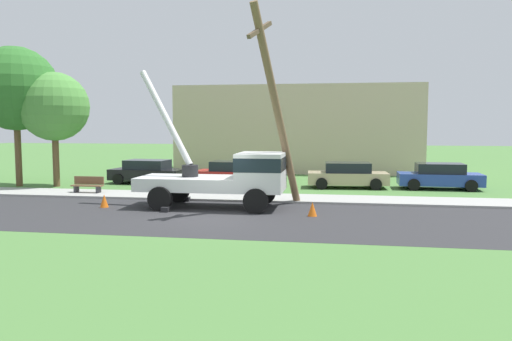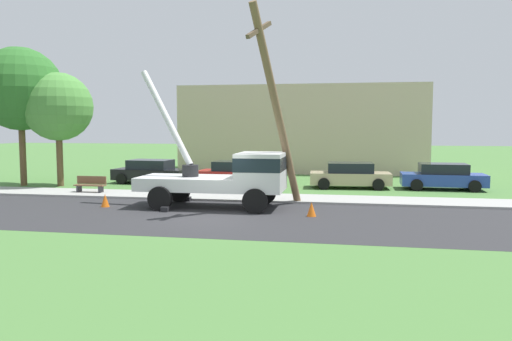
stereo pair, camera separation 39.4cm
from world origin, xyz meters
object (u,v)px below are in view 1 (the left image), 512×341
Objects in this scene: parked_sedan_tan at (348,175)px; parked_sedan_blue at (440,176)px; leaning_utility_pole at (277,108)px; traffic_cone_behind at (104,201)px; traffic_cone_ahead at (312,209)px; park_bench at (88,185)px; parked_sedan_red at (234,174)px; roadside_tree_near at (54,107)px; parked_sedan_black at (148,172)px; utility_truck at (231,175)px; roadside_tree_far at (16,89)px.

parked_sedan_tan is 1.02× the size of parked_sedan_blue.
leaning_utility_pole reaches higher than traffic_cone_behind.
traffic_cone_behind is at bearing 175.77° from traffic_cone_ahead.
parked_sedan_tan is at bearing 68.44° from leaning_utility_pole.
traffic_cone_ahead is at bearing -20.65° from park_bench.
roadside_tree_near reaches higher than parked_sedan_red.
traffic_cone_behind is 0.35× the size of park_bench.
parked_sedan_black is at bearing 179.25° from parked_sedan_tan.
roadside_tree_near reaches higher than traffic_cone_behind.
leaning_utility_pole is 8.32m from traffic_cone_behind.
park_bench is (-2.70, 3.71, 0.18)m from traffic_cone_behind.
traffic_cone_behind is 17.65m from parked_sedan_blue.
parked_sedan_tan is (1.45, 9.22, 0.43)m from traffic_cone_ahead.
parked_sedan_red is 8.09m from park_bench.
leaning_utility_pole is 1.27× the size of roadside_tree_near.
parked_sedan_black is (-8.78, 7.86, -3.50)m from leaning_utility_pole.
utility_truck is at bearing -19.80° from park_bench.
leaning_utility_pole is at bearing -22.78° from roadside_tree_near.
traffic_cone_ahead is at bearing -98.94° from parked_sedan_tan.
parked_sedan_black is 1.00× the size of parked_sedan_red.
traffic_cone_ahead is (3.52, -1.46, -1.13)m from utility_truck.
parked_sedan_red is 0.70× the size of roadside_tree_near.
utility_truck is 0.85× the size of roadside_tree_far.
roadside_tree_near is (-13.37, 5.62, 0.32)m from leaning_utility_pole.
parked_sedan_blue is (6.42, 9.46, 0.43)m from traffic_cone_ahead.
utility_truck reaches higher than traffic_cone_ahead.
parked_sedan_black and parked_sedan_tan have the same top height.
roadside_tree_far is at bearing 155.38° from park_bench.
parked_sedan_blue is (15.30, 8.80, 0.43)m from traffic_cone_behind.
leaning_utility_pole is 12.29m from parked_sedan_black.
utility_truck is 7.83m from parked_sedan_red.
parked_sedan_red is 10.83m from roadside_tree_near.
roadside_tree_far is (-23.59, -2.53, 4.83)m from parked_sedan_blue.
parked_sedan_tan is 16.98m from roadside_tree_near.
traffic_cone_ahead is 11.44m from parked_sedan_blue.
roadside_tree_near is at bearing -172.76° from parked_sedan_tan.
roadside_tree_near reaches higher than parked_sedan_black.
traffic_cone_behind is at bearing -46.79° from roadside_tree_near.
utility_truck is 12.10× the size of traffic_cone_behind.
leaning_utility_pole is 1.86× the size of parked_sedan_blue.
leaning_utility_pole is 1.82× the size of parked_sedan_red.
parked_sedan_blue is 2.77× the size of park_bench.
leaning_utility_pole is at bearing -135.25° from parked_sedan_blue.
leaning_utility_pole is 8.99m from parked_sedan_tan.
leaning_utility_pole is 14.75× the size of traffic_cone_ahead.
parked_sedan_blue is at bearing 6.20° from roadside_tree_near.
parked_sedan_tan is (11.83, -0.15, 0.00)m from parked_sedan_black.
parked_sedan_black reaches higher than traffic_cone_ahead.
utility_truck is at bearing -178.43° from leaning_utility_pole.
utility_truck is at bearing 8.58° from traffic_cone_behind.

